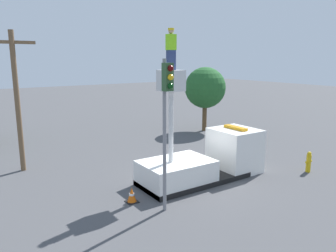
# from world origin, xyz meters

# --- Properties ---
(ground_plane) EXTENTS (120.00, 120.00, 0.00)m
(ground_plane) POSITION_xyz_m (0.00, 0.00, 0.00)
(ground_plane) COLOR #4C4C4F
(bucket_truck) EXTENTS (6.48, 2.36, 5.36)m
(bucket_truck) POSITION_xyz_m (0.78, 0.00, 0.94)
(bucket_truck) COLOR black
(bucket_truck) RESTS_ON ground
(worker) EXTENTS (0.40, 0.26, 1.75)m
(worker) POSITION_xyz_m (-1.36, 0.00, 6.24)
(worker) COLOR navy
(worker) RESTS_ON bucket_truck
(traffic_light_pole) EXTENTS (0.34, 0.57, 5.85)m
(traffic_light_pole) POSITION_xyz_m (-2.90, -1.97, 4.12)
(traffic_light_pole) COLOR gray
(traffic_light_pole) RESTS_ON ground
(fire_hydrant) EXTENTS (0.49, 0.25, 1.10)m
(fire_hydrant) POSITION_xyz_m (5.79, -2.33, 0.54)
(fire_hydrant) COLOR gold
(fire_hydrant) RESTS_ON ground
(traffic_cone_rear) EXTENTS (0.48, 0.48, 0.62)m
(traffic_cone_rear) POSITION_xyz_m (-3.64, -0.47, 0.29)
(traffic_cone_rear) COLOR black
(traffic_cone_rear) RESTS_ON ground
(tree_left_bg) EXTENTS (3.31, 3.31, 5.20)m
(tree_left_bg) POSITION_xyz_m (7.81, 8.52, 3.52)
(tree_left_bg) COLOR brown
(tree_left_bg) RESTS_ON ground
(utility_pole) EXTENTS (2.20, 0.26, 7.24)m
(utility_pole) POSITION_xyz_m (-6.60, 6.29, 3.93)
(utility_pole) COLOR brown
(utility_pole) RESTS_ON ground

